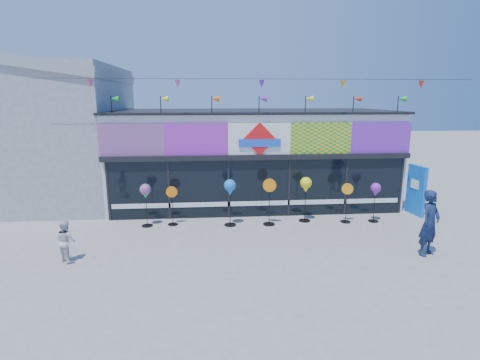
{
  "coord_description": "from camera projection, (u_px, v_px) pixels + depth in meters",
  "views": [
    {
      "loc": [
        -1.91,
        -10.77,
        4.65
      ],
      "look_at": [
        -0.86,
        2.0,
        1.82
      ],
      "focal_mm": 28.0,
      "sensor_mm": 36.0,
      "label": 1
    }
  ],
  "objects": [
    {
      "name": "ground",
      "position": [
        273.0,
        250.0,
        11.64
      ],
      "size": [
        80.0,
        80.0,
        0.0
      ],
      "primitive_type": "plane",
      "color": "gray",
      "rests_on": "ground"
    },
    {
      "name": "kite_shop",
      "position": [
        252.0,
        156.0,
        16.98
      ],
      "size": [
        16.0,
        5.7,
        5.31
      ],
      "color": "silver",
      "rests_on": "ground"
    },
    {
      "name": "neighbour_building",
      "position": [
        31.0,
        130.0,
        16.96
      ],
      "size": [
        8.18,
        7.2,
        6.87
      ],
      "color": "#A4A7A9",
      "rests_on": "ground"
    },
    {
      "name": "blue_sign",
      "position": [
        416.0,
        190.0,
        15.02
      ],
      "size": [
        0.29,
        1.01,
        2.01
      ],
      "rotation": [
        0.0,
        0.0,
        0.14
      ],
      "color": "blue",
      "rests_on": "ground"
    },
    {
      "name": "spinner_0",
      "position": [
        145.0,
        192.0,
        13.54
      ],
      "size": [
        0.41,
        0.41,
        1.6
      ],
      "color": "black",
      "rests_on": "ground"
    },
    {
      "name": "spinner_1",
      "position": [
        172.0,
        205.0,
        13.81
      ],
      "size": [
        0.41,
        0.37,
        1.47
      ],
      "color": "black",
      "rests_on": "ground"
    },
    {
      "name": "spinner_2",
      "position": [
        230.0,
        189.0,
        13.61
      ],
      "size": [
        0.44,
        0.44,
        1.75
      ],
      "color": "black",
      "rests_on": "ground"
    },
    {
      "name": "spinner_3",
      "position": [
        269.0,
        201.0,
        13.79
      ],
      "size": [
        0.48,
        0.45,
        1.75
      ],
      "color": "black",
      "rests_on": "ground"
    },
    {
      "name": "spinner_4",
      "position": [
        306.0,
        186.0,
        14.09
      ],
      "size": [
        0.44,
        0.44,
        1.73
      ],
      "color": "black",
      "rests_on": "ground"
    },
    {
      "name": "spinner_5",
      "position": [
        347.0,
        202.0,
        14.1
      ],
      "size": [
        0.41,
        0.39,
        1.52
      ],
      "color": "black",
      "rests_on": "ground"
    },
    {
      "name": "spinner_6",
      "position": [
        376.0,
        191.0,
        14.08
      ],
      "size": [
        0.38,
        0.38,
        1.52
      ],
      "color": "black",
      "rests_on": "ground"
    },
    {
      "name": "adult_man",
      "position": [
        430.0,
        223.0,
        11.1
      ],
      "size": [
        0.87,
        0.78,
        2.0
      ],
      "primitive_type": "imported",
      "rotation": [
        0.0,
        0.0,
        0.52
      ],
      "color": "#152142",
      "rests_on": "ground"
    },
    {
      "name": "child",
      "position": [
        66.0,
        241.0,
        10.75
      ],
      "size": [
        0.68,
        0.65,
        1.23
      ],
      "primitive_type": "imported",
      "rotation": [
        0.0,
        0.0,
        2.43
      ],
      "color": "silver",
      "rests_on": "ground"
    }
  ]
}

